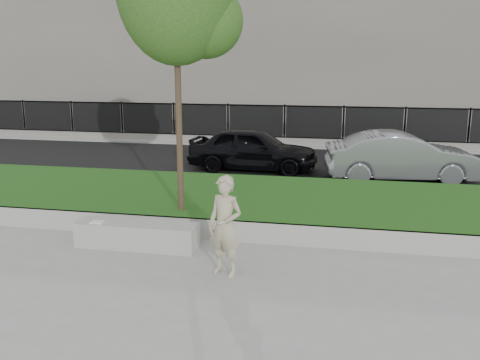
% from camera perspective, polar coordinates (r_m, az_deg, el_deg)
% --- Properties ---
extents(ground, '(90.00, 90.00, 0.00)m').
position_cam_1_polar(ground, '(9.02, -0.78, -8.80)').
color(ground, gray).
rests_on(ground, ground).
extents(grass_bank, '(34.00, 4.00, 0.40)m').
position_cam_1_polar(grass_bank, '(11.76, 2.34, -2.58)').
color(grass_bank, '#14370D').
rests_on(grass_bank, ground).
extents(grass_kerb, '(34.00, 0.08, 0.40)m').
position_cam_1_polar(grass_kerb, '(9.91, 0.51, -5.55)').
color(grass_kerb, gray).
rests_on(grass_kerb, ground).
extents(street, '(34.00, 7.00, 0.04)m').
position_cam_1_polar(street, '(17.11, 5.30, 1.67)').
color(street, black).
rests_on(street, ground).
extents(far_pavement, '(34.00, 3.00, 0.12)m').
position_cam_1_polar(far_pavement, '(21.51, 6.63, 4.06)').
color(far_pavement, gray).
rests_on(far_pavement, ground).
extents(iron_fence, '(32.00, 0.30, 1.50)m').
position_cam_1_polar(iron_fence, '(20.46, 6.42, 4.98)').
color(iron_fence, slate).
rests_on(iron_fence, far_pavement).
extents(building_facade, '(34.00, 10.00, 10.00)m').
position_cam_1_polar(building_facade, '(28.29, 8.21, 16.15)').
color(building_facade, '#69645B').
rests_on(building_facade, ground).
extents(stone_bench, '(2.21, 0.55, 0.45)m').
position_cam_1_polar(stone_bench, '(9.83, -10.93, -5.78)').
color(stone_bench, gray).
rests_on(stone_bench, ground).
extents(man, '(0.67, 0.55, 1.59)m').
position_cam_1_polar(man, '(8.31, -1.60, -4.93)').
color(man, '#B5AA8B').
rests_on(man, ground).
extents(book, '(0.23, 0.17, 0.03)m').
position_cam_1_polar(book, '(9.93, -14.98, -4.36)').
color(book, silver).
rests_on(book, stone_bench).
extents(car_dark, '(3.91, 1.79, 1.30)m').
position_cam_1_polar(car_dark, '(15.92, 1.40, 3.33)').
color(car_dark, black).
rests_on(car_dark, street).
extents(car_silver, '(4.21, 1.97, 1.34)m').
position_cam_1_polar(car_silver, '(15.18, 16.84, 2.38)').
color(car_silver, gray).
rests_on(car_silver, street).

